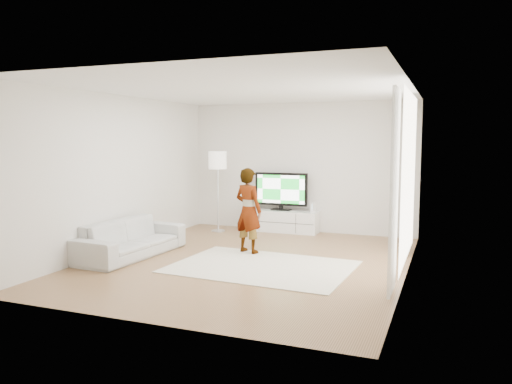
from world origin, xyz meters
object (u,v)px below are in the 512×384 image
at_px(sofa, 131,238).
at_px(player, 248,210).
at_px(television, 281,190).
at_px(rug, 262,267).
at_px(floor_lamp, 218,164).
at_px(media_console, 281,221).

bearing_deg(sofa, player, -58.87).
xyz_separation_m(television, rug, (0.70, -3.06, -0.91)).
bearing_deg(floor_lamp, player, -50.45).
bearing_deg(floor_lamp, rug, -52.18).
bearing_deg(rug, television, 102.86).
distance_m(television, floor_lamp, 1.50).
height_order(media_console, rug, media_console).
bearing_deg(sofa, floor_lamp, -4.73).
distance_m(media_console, television, 0.68).
distance_m(media_console, floor_lamp, 1.86).
distance_m(television, player, 2.23).
relative_size(rug, player, 1.84).
xyz_separation_m(television, floor_lamp, (-1.29, -0.50, 0.57)).
bearing_deg(floor_lamp, television, 21.39).
height_order(media_console, player, player).
xyz_separation_m(rug, floor_lamp, (-1.99, 2.56, 1.48)).
bearing_deg(floor_lamp, sofa, -98.15).
bearing_deg(sofa, media_console, -24.57).
bearing_deg(player, media_console, -68.36).
bearing_deg(television, sofa, -117.78).
xyz_separation_m(player, sofa, (-1.80, -0.95, -0.45)).
bearing_deg(television, rug, -77.14).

